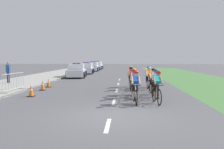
# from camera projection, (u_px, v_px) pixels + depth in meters

# --- Properties ---
(ground_plane) EXTENTS (160.00, 160.00, 0.00)m
(ground_plane) POSITION_uv_depth(u_px,v_px,m) (110.00, 116.00, 8.56)
(ground_plane) COLOR #56565B
(sidewalk_slab) EXTENTS (5.01, 60.00, 0.12)m
(sidewalk_slab) POSITION_uv_depth(u_px,v_px,m) (33.00, 79.00, 22.96)
(sidewalk_slab) COLOR #A3A099
(sidewalk_slab) RESTS_ON ground
(kerb_edge) EXTENTS (0.16, 60.00, 0.13)m
(kerb_edge) POSITION_uv_depth(u_px,v_px,m) (58.00, 79.00, 22.83)
(kerb_edge) COLOR #9E9E99
(kerb_edge) RESTS_ON ground
(grass_verge) EXTENTS (7.00, 60.00, 0.01)m
(grass_verge) POSITION_uv_depth(u_px,v_px,m) (202.00, 81.00, 22.10)
(grass_verge) COLOR #4C7F42
(grass_verge) RESTS_ON ground
(lane_markings_centre) EXTENTS (0.14, 17.60, 0.01)m
(lane_markings_centre) POSITION_uv_depth(u_px,v_px,m) (117.00, 91.00, 15.37)
(lane_markings_centre) COLOR white
(lane_markings_centre) RESTS_ON ground
(cyclist_lead) EXTENTS (0.43, 1.72, 1.56)m
(cyclist_lead) POSITION_uv_depth(u_px,v_px,m) (135.00, 86.00, 10.98)
(cyclist_lead) COLOR black
(cyclist_lead) RESTS_ON ground
(cyclist_second) EXTENTS (0.45, 1.72, 1.56)m
(cyclist_second) POSITION_uv_depth(u_px,v_px,m) (157.00, 87.00, 10.98)
(cyclist_second) COLOR black
(cyclist_second) RESTS_ON ground
(cyclist_third) EXTENTS (0.44, 1.72, 1.56)m
(cyclist_third) POSITION_uv_depth(u_px,v_px,m) (134.00, 83.00, 12.59)
(cyclist_third) COLOR black
(cyclist_third) RESTS_ON ground
(cyclist_fourth) EXTENTS (0.44, 1.72, 1.56)m
(cyclist_fourth) POSITION_uv_depth(u_px,v_px,m) (155.00, 83.00, 12.57)
(cyclist_fourth) COLOR black
(cyclist_fourth) RESTS_ON ground
(cyclist_fifth) EXTENTS (0.44, 1.72, 1.56)m
(cyclist_fifth) POSITION_uv_depth(u_px,v_px,m) (134.00, 81.00, 13.59)
(cyclist_fifth) COLOR black
(cyclist_fifth) RESTS_ON ground
(cyclist_sixth) EXTENTS (0.44, 1.72, 1.56)m
(cyclist_sixth) POSITION_uv_depth(u_px,v_px,m) (152.00, 81.00, 13.72)
(cyclist_sixth) COLOR black
(cyclist_sixth) RESTS_ON ground
(cyclist_seventh) EXTENTS (0.45, 1.72, 1.56)m
(cyclist_seventh) POSITION_uv_depth(u_px,v_px,m) (131.00, 78.00, 15.86)
(cyclist_seventh) COLOR black
(cyclist_seventh) RESTS_ON ground
(cyclist_eighth) EXTENTS (0.42, 1.72, 1.56)m
(cyclist_eighth) POSITION_uv_depth(u_px,v_px,m) (149.00, 78.00, 15.68)
(cyclist_eighth) COLOR black
(cyclist_eighth) RESTS_ON ground
(cyclist_ninth) EXTENTS (0.43, 1.72, 1.56)m
(cyclist_ninth) POSITION_uv_depth(u_px,v_px,m) (131.00, 76.00, 17.30)
(cyclist_ninth) COLOR black
(cyclist_ninth) RESTS_ON ground
(cyclist_tenth) EXTENTS (0.42, 1.72, 1.56)m
(cyclist_tenth) POSITION_uv_depth(u_px,v_px,m) (148.00, 77.00, 16.97)
(cyclist_tenth) COLOR black
(cyclist_tenth) RESTS_ON ground
(police_car_nearest) EXTENTS (2.31, 4.55, 1.59)m
(police_car_nearest) POSITION_uv_depth(u_px,v_px,m) (77.00, 71.00, 26.11)
(police_car_nearest) COLOR silver
(police_car_nearest) RESTS_ON ground
(police_car_second) EXTENTS (2.21, 4.50, 1.59)m
(police_car_second) POSITION_uv_depth(u_px,v_px,m) (86.00, 69.00, 32.55)
(police_car_second) COLOR silver
(police_car_second) RESTS_ON ground
(police_car_third) EXTENTS (2.06, 4.43, 1.59)m
(police_car_third) POSITION_uv_depth(u_px,v_px,m) (93.00, 67.00, 39.25)
(police_car_third) COLOR silver
(police_car_third) RESTS_ON ground
(police_car_furthest) EXTENTS (2.05, 4.42, 1.59)m
(police_car_furthest) POSITION_uv_depth(u_px,v_px,m) (97.00, 66.00, 45.54)
(police_car_furthest) COLOR silver
(police_car_furthest) RESTS_ON ground
(crowd_barrier_middle) EXTENTS (0.67, 2.32, 1.07)m
(crowd_barrier_middle) POSITION_uv_depth(u_px,v_px,m) (14.00, 82.00, 14.39)
(crowd_barrier_middle) COLOR #B7BABF
(crowd_barrier_middle) RESTS_ON sidewalk_slab
(traffic_cone_near) EXTENTS (0.36, 0.36, 0.64)m
(traffic_cone_near) POSITION_uv_depth(u_px,v_px,m) (48.00, 83.00, 17.19)
(traffic_cone_near) COLOR black
(traffic_cone_near) RESTS_ON ground
(traffic_cone_mid) EXTENTS (0.36, 0.36, 0.64)m
(traffic_cone_mid) POSITION_uv_depth(u_px,v_px,m) (43.00, 86.00, 15.55)
(traffic_cone_mid) COLOR black
(traffic_cone_mid) RESTS_ON ground
(traffic_cone_far) EXTENTS (0.36, 0.36, 0.64)m
(traffic_cone_far) POSITION_uv_depth(u_px,v_px,m) (31.00, 91.00, 12.96)
(traffic_cone_far) COLOR black
(traffic_cone_far) RESTS_ON ground
(spectator_back) EXTENTS (0.47, 0.39, 1.68)m
(spectator_back) POSITION_uv_depth(u_px,v_px,m) (8.00, 71.00, 19.06)
(spectator_back) COLOR #23284C
(spectator_back) RESTS_ON sidewalk_slab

